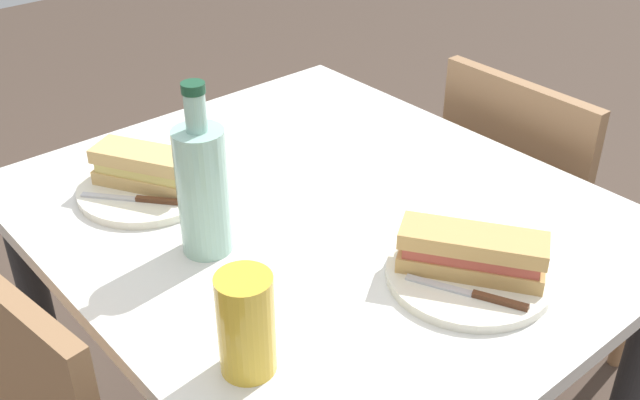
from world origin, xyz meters
The scene contains 10 objects.
dining_table centered at (0.00, 0.00, 0.65)m, with size 1.02×0.87×0.77m.
chair_near centered at (-0.02, -0.63, 0.50)m, with size 0.40×0.40×0.87m.
plate_near centered at (0.25, 0.19, 0.78)m, with size 0.25×0.25×0.01m, color silver.
baguette_sandwich_near centered at (0.25, 0.19, 0.82)m, with size 0.20×0.15×0.07m.
knife_near centered at (0.21, 0.24, 0.79)m, with size 0.15×0.12×0.01m.
plate_far centered at (-0.29, -0.04, 0.78)m, with size 0.25×0.25×0.01m, color silver.
baguette_sandwich_far centered at (-0.29, -0.04, 0.82)m, with size 0.22×0.18×0.07m.
knife_far centered at (-0.34, 0.00, 0.79)m, with size 0.17×0.09×0.01m.
water_bottle centered at (0.03, 0.21, 0.89)m, with size 0.08×0.08×0.28m.
beer_glass centered at (-0.23, 0.32, 0.85)m, with size 0.07×0.07×0.15m, color gold.
Camera 1 is at (-0.84, 0.72, 1.48)m, focal length 42.50 mm.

